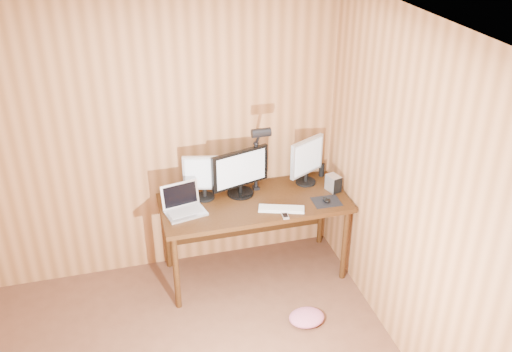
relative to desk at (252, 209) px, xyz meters
name	(u,v)px	position (x,y,z in m)	size (l,w,h in m)	color
room_shell	(166,296)	(-0.93, -1.70, 0.62)	(4.00, 4.00, 4.00)	brown
desk	(252,209)	(0.00, 0.00, 0.00)	(1.60, 0.70, 0.75)	#391E0B
monitor_center	(240,172)	(-0.09, 0.08, 0.34)	(0.52, 0.23, 0.42)	black
monitor_left	(204,176)	(-0.40, 0.09, 0.33)	(0.35, 0.17, 0.40)	black
monitor_right	(307,160)	(0.53, 0.12, 0.35)	(0.35, 0.21, 0.43)	black
laptop	(183,205)	(-0.61, -0.07, 0.18)	(0.36, 0.31, 0.23)	silver
keyboard	(281,209)	(0.18, -0.27, 0.13)	(0.40, 0.23, 0.02)	white
mousepad	(326,202)	(0.59, -0.24, 0.12)	(0.23, 0.19, 0.00)	black
mouse	(327,200)	(0.59, -0.24, 0.14)	(0.06, 0.10, 0.04)	black
hard_drive	(333,183)	(0.72, -0.08, 0.19)	(0.12, 0.15, 0.14)	silver
phone	(285,216)	(0.18, -0.37, 0.13)	(0.06, 0.10, 0.01)	silver
speaker	(322,170)	(0.72, 0.21, 0.18)	(0.05, 0.05, 0.12)	black
desk_lamp	(259,149)	(0.07, 0.04, 0.55)	(0.16, 0.23, 0.69)	black
fabric_pile	(307,318)	(0.23, -0.82, -0.58)	(0.29, 0.24, 0.09)	#BE5B79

